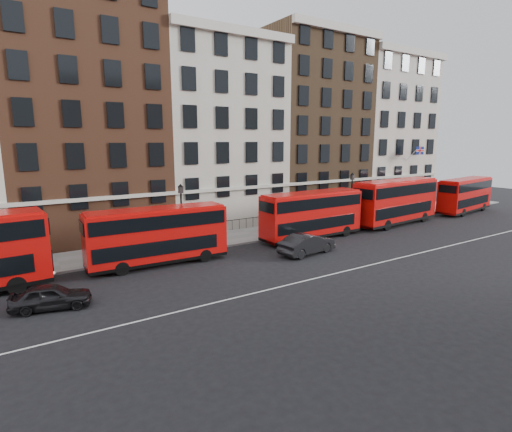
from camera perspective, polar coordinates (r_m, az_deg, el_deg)
ground at (r=29.67m, az=10.21°, el=-6.64°), size 120.00×120.00×0.00m
pavement at (r=37.71m, az=-0.70°, el=-2.60°), size 80.00×5.00×0.15m
kerb at (r=35.67m, az=1.44°, el=-3.37°), size 80.00×0.30×0.16m
road_centre_line at (r=28.32m, az=12.99°, el=-7.58°), size 70.00×0.12×0.01m
building_terrace at (r=43.00m, az=-6.45°, el=12.63°), size 64.00×11.95×22.00m
bus_b at (r=29.10m, az=-13.94°, el=-2.62°), size 9.90×2.75×4.12m
bus_c at (r=36.17m, az=7.99°, el=0.31°), size 10.21×2.69×4.26m
bus_d at (r=44.43m, az=19.35°, el=2.07°), size 11.45×3.69×4.73m
bus_e at (r=55.25m, az=27.69°, el=2.74°), size 10.25×3.77×4.21m
car_rear at (r=24.04m, az=-27.24°, el=-10.20°), size 4.23×2.48×1.35m
car_front at (r=31.56m, az=7.31°, el=-3.95°), size 5.16×2.39×1.64m
lamp_post_left at (r=31.98m, az=-10.59°, el=0.30°), size 0.44×0.44×5.33m
lamp_post_right at (r=43.33m, az=13.49°, el=2.90°), size 0.44×0.44×5.33m
traffic_light at (r=52.48m, az=22.99°, el=2.97°), size 0.25×0.45×3.27m
iron_railings at (r=39.42m, az=-2.40°, el=-1.16°), size 6.60×0.06×1.00m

